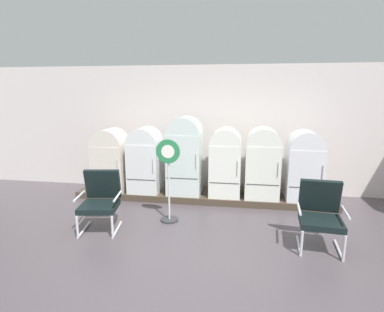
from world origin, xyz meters
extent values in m
cube|color=#4A4247|center=(0.00, 0.00, -0.03)|extent=(12.00, 10.00, 0.05)
cube|color=silver|center=(0.00, 3.66, 1.44)|extent=(11.76, 0.12, 2.88)
cube|color=#47443F|center=(0.00, 3.66, 2.53)|extent=(11.76, 0.07, 0.06)
cube|color=#46392C|center=(0.00, 3.02, 0.07)|extent=(5.51, 0.95, 0.14)
cube|color=silver|center=(-2.05, 2.90, 0.64)|extent=(0.71, 0.61, 1.01)
cylinder|color=silver|center=(-2.05, 2.90, 1.15)|extent=(0.71, 0.60, 0.71)
cube|color=#383838|center=(-2.05, 2.59, 0.46)|extent=(0.65, 0.01, 0.01)
cylinder|color=silver|center=(-1.75, 2.57, 0.77)|extent=(0.02, 0.02, 0.28)
cube|color=white|center=(-1.26, 2.90, 0.68)|extent=(0.67, 0.62, 1.08)
cylinder|color=white|center=(-1.26, 2.90, 1.22)|extent=(0.67, 0.60, 0.67)
cube|color=#383838|center=(-1.26, 2.59, 0.48)|extent=(0.62, 0.01, 0.01)
cylinder|color=silver|center=(-0.99, 2.57, 0.81)|extent=(0.02, 0.02, 0.28)
cube|color=silver|center=(-0.38, 2.91, 0.79)|extent=(0.71, 0.65, 1.29)
cylinder|color=silver|center=(-0.38, 2.91, 1.43)|extent=(0.71, 0.64, 0.71)
cube|color=#383838|center=(-0.38, 2.59, 0.55)|extent=(0.65, 0.01, 0.01)
cylinder|color=silver|center=(-0.09, 2.57, 0.94)|extent=(0.02, 0.02, 0.28)
cube|color=white|center=(0.48, 2.92, 0.69)|extent=(0.64, 0.66, 1.10)
cylinder|color=white|center=(0.48, 2.92, 1.24)|extent=(0.64, 0.64, 0.64)
cube|color=#383838|center=(0.48, 2.59, 0.49)|extent=(0.59, 0.01, 0.01)
cylinder|color=silver|center=(0.74, 2.57, 0.82)|extent=(0.02, 0.02, 0.28)
cube|color=white|center=(1.24, 2.91, 0.69)|extent=(0.69, 0.64, 1.11)
cylinder|color=white|center=(1.24, 2.91, 1.25)|extent=(0.69, 0.63, 0.69)
cube|color=#383838|center=(1.24, 2.59, 0.49)|extent=(0.63, 0.01, 0.01)
cylinder|color=silver|center=(1.52, 2.57, 0.83)|extent=(0.02, 0.02, 0.28)
cube|color=white|center=(2.06, 2.92, 0.67)|extent=(0.69, 0.66, 1.06)
cylinder|color=white|center=(2.06, 2.92, 1.20)|extent=(0.69, 0.65, 0.69)
cube|color=#383838|center=(2.06, 2.59, 0.48)|extent=(0.63, 0.01, 0.01)
cylinder|color=silver|center=(2.34, 2.57, 0.80)|extent=(0.02, 0.02, 0.28)
cylinder|color=silver|center=(-1.78, 1.09, 0.02)|extent=(0.14, 0.60, 0.04)
cylinder|color=silver|center=(-1.74, 0.82, 0.20)|extent=(0.05, 0.05, 0.36)
cylinder|color=silver|center=(-1.23, 1.18, 0.02)|extent=(0.14, 0.60, 0.04)
cylinder|color=silver|center=(-1.19, 0.91, 0.20)|extent=(0.05, 0.05, 0.36)
cube|color=black|center=(-1.51, 1.14, 0.43)|extent=(0.67, 0.63, 0.09)
cube|color=black|center=(-1.55, 1.43, 0.73)|extent=(0.62, 0.27, 0.53)
cylinder|color=silver|center=(-1.82, 1.09, 0.61)|extent=(0.11, 0.49, 0.04)
cylinder|color=silver|center=(-1.20, 1.19, 0.61)|extent=(0.11, 0.49, 0.04)
cylinder|color=silver|center=(1.70, 1.10, 0.02)|extent=(0.09, 0.60, 0.04)
cylinder|color=silver|center=(1.67, 0.82, 0.20)|extent=(0.04, 0.04, 0.36)
cylinder|color=silver|center=(2.25, 1.05, 0.02)|extent=(0.09, 0.60, 0.04)
cylinder|color=silver|center=(2.23, 0.77, 0.20)|extent=(0.04, 0.04, 0.36)
cube|color=black|center=(1.98, 1.07, 0.43)|extent=(0.64, 0.59, 0.09)
cube|color=black|center=(2.00, 1.36, 0.73)|extent=(0.61, 0.23, 0.53)
cylinder|color=silver|center=(1.66, 1.10, 0.61)|extent=(0.08, 0.49, 0.04)
cylinder|color=silver|center=(2.29, 1.04, 0.61)|extent=(0.08, 0.49, 0.04)
cylinder|color=#2D2D30|center=(-0.45, 1.73, 0.01)|extent=(0.32, 0.32, 0.03)
cylinder|color=silver|center=(-0.45, 1.73, 0.66)|extent=(0.04, 0.04, 1.25)
cylinder|color=#257544|center=(-0.45, 1.70, 1.28)|extent=(0.42, 0.02, 0.42)
cylinder|color=white|center=(-0.45, 1.69, 1.28)|extent=(0.23, 0.00, 0.23)
camera|label=1|loc=(0.76, -3.34, 2.30)|focal=28.61mm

